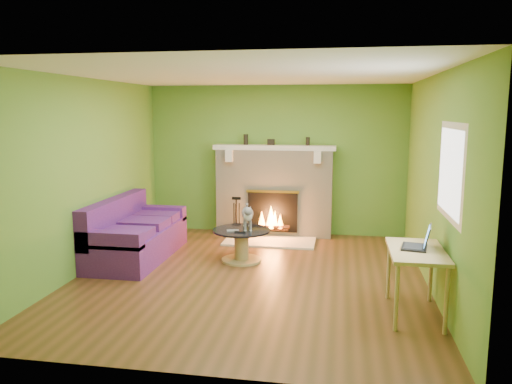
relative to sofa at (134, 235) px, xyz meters
The scene contains 22 objects.
floor 1.98m from the sofa, 17.50° to the right, with size 5.00×5.00×0.00m, color #513417.
ceiling 2.98m from the sofa, 17.50° to the right, with size 5.00×5.00×0.00m, color white.
wall_back 2.83m from the sofa, 45.85° to the left, with size 5.00×5.00×0.00m, color #59912F.
wall_front 3.73m from the sofa, 58.95° to the right, with size 5.00×5.00×0.00m, color #59912F.
wall_left 1.19m from the sofa, 123.79° to the right, with size 5.00×5.00×0.00m, color #59912F.
wall_right 4.26m from the sofa, ahead, with size 5.00×5.00×0.00m, color #59912F.
window_frame 4.52m from the sofa, 19.93° to the right, with size 1.20×1.20×0.00m, color silver.
window_pane 4.52m from the sofa, 19.97° to the right, with size 1.06×1.06×0.00m, color white.
fireplace 2.57m from the sofa, 42.95° to the left, with size 2.10×0.46×1.58m.
hearth 2.24m from the sofa, 33.16° to the left, with size 1.50×0.75×0.03m, color beige.
mantel 2.79m from the sofa, 42.61° to the left, with size 2.10×0.28×0.08m, color silver.
sofa is the anchor object (origin of this frame).
coffee_table 1.61m from the sofa, ahead, with size 0.83×0.83×0.47m.
desk 4.10m from the sofa, 21.41° to the right, with size 0.57×0.98×0.72m.
cat 1.72m from the sofa, ahead, with size 0.22×0.60×0.38m, color slate, non-canonical shape.
remote_silver 1.51m from the sofa, ahead, with size 0.17×0.04×0.02m, color #969699.
remote_black 1.63m from the sofa, ahead, with size 0.16×0.04×0.02m, color black.
laptop 4.08m from the sofa, 20.85° to the right, with size 0.29×0.33×0.25m, color black, non-canonical shape.
fire_tools 1.86m from the sofa, 47.22° to the left, with size 0.19×0.19×0.69m, color black, non-canonical shape.
mantel_vase_left 2.57m from the sofa, 52.03° to the left, with size 0.08×0.08×0.18m, color black.
mantel_vase_right 3.26m from the sofa, 35.60° to the left, with size 0.07×0.07×0.14m, color black.
mantel_box 2.81m from the sofa, 44.03° to the left, with size 0.12×0.08×0.10m, color black.
Camera 1 is at (1.14, -6.18, 2.16)m, focal length 35.00 mm.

